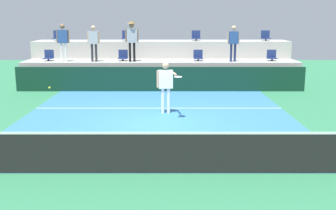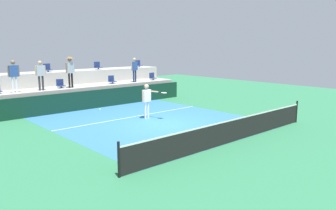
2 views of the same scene
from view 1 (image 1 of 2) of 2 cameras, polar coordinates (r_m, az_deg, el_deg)
ground_plane at (r=12.63m, az=-1.33°, el=-2.84°), size 40.00×40.00×0.00m
court_inner_paint at (r=13.60m, az=-1.22°, el=-1.74°), size 9.00×10.00×0.01m
court_service_line at (r=14.96m, az=-1.09°, el=-0.44°), size 9.00×0.06×0.00m
tennis_net at (r=8.65m, az=-2.06°, el=-6.46°), size 10.48×0.08×1.07m
sponsor_backboard at (r=18.40m, az=-0.84°, el=3.64°), size 13.00×0.16×1.10m
seating_tier_lower at (r=19.68m, az=-0.77°, el=4.41°), size 13.00×1.80×1.25m
seating_tier_upper at (r=21.41m, az=-0.69°, el=6.18°), size 13.00×1.80×2.10m
stadium_chair_lower_far_left at (r=20.32m, az=-16.10°, el=6.57°), size 0.44×0.40×0.52m
stadium_chair_lower_left at (r=19.63m, az=-6.08°, el=6.80°), size 0.44×0.40×0.52m
stadium_chair_lower_right at (r=19.57m, az=4.46°, el=6.81°), size 0.44×0.40×0.52m
stadium_chair_lower_far_right at (r=20.13m, az=14.54°, el=6.61°), size 0.44×0.40×0.52m
stadium_chair_upper_far_left at (r=22.00m, az=-14.97°, el=9.24°), size 0.44×0.40×0.52m
stadium_chair_upper_left at (r=21.36m, az=-5.61°, el=9.51°), size 0.44×0.40×0.52m
stadium_chair_upper_right at (r=21.30m, az=4.18°, el=9.53°), size 0.44×0.40×0.52m
stadium_chair_upper_far_right at (r=21.84m, az=13.72°, el=9.29°), size 0.44×0.40×0.52m
tennis_player at (r=13.94m, az=-0.06°, el=3.26°), size 0.87×1.20×1.80m
spectator_in_grey at (r=19.68m, az=-14.24°, el=8.97°), size 0.61×0.24×1.74m
spectator_leaning_on_rail at (r=19.38m, az=-10.12°, el=8.93°), size 0.59×0.24×1.66m
spectator_with_hat at (r=19.14m, az=-4.84°, el=9.47°), size 0.62×0.51×1.84m
spectator_in_white at (r=19.31m, az=9.37°, el=8.94°), size 0.59×0.25×1.66m
tennis_ball at (r=13.08m, az=-16.01°, el=2.35°), size 0.07×0.07×0.07m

